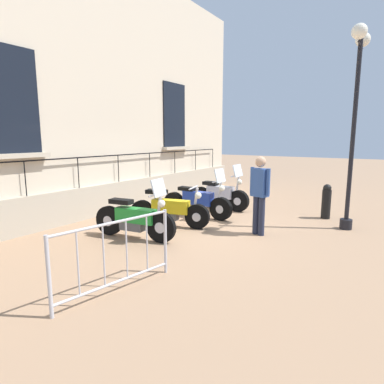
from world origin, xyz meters
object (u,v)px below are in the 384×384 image
at_px(motorcycle_blue, 197,202).
at_px(crowd_barrier, 116,254).
at_px(bollard, 326,201).
at_px(motorcycle_green, 135,219).
at_px(pedestrian_standing, 260,191).
at_px(motorcycle_silver, 220,195).
at_px(motorcycle_yellow, 169,210).
at_px(lamppost, 356,100).

relative_size(motorcycle_blue, crowd_barrier, 1.13).
bearing_deg(bollard, motorcycle_green, -126.94).
distance_m(crowd_barrier, pedestrian_standing, 3.80).
xyz_separation_m(motorcycle_silver, bollard, (2.95, 0.57, 0.04)).
bearing_deg(motorcycle_yellow, crowd_barrier, -65.46).
bearing_deg(bollard, lamppost, -52.84).
xyz_separation_m(motorcycle_yellow, motorcycle_blue, (0.07, 1.19, 0.02)).
height_order(motorcycle_silver, lamppost, lamppost).
bearing_deg(motorcycle_green, motorcycle_silver, 87.49).
relative_size(motorcycle_yellow, motorcycle_blue, 0.96).
relative_size(lamppost, bollard, 4.83).
bearing_deg(motorcycle_yellow, pedestrian_standing, 13.99).
xyz_separation_m(crowd_barrier, pedestrian_standing, (0.65, 3.72, 0.44)).
xyz_separation_m(motorcycle_green, crowd_barrier, (1.47, -1.98, 0.12)).
bearing_deg(crowd_barrier, pedestrian_standing, 80.07).
relative_size(motorcycle_blue, lamppost, 0.47).
relative_size(motorcycle_blue, bollard, 2.28).
height_order(motorcycle_green, motorcycle_blue, motorcycle_blue).
distance_m(lamppost, bollard, 2.74).
distance_m(motorcycle_yellow, motorcycle_blue, 1.19).
xyz_separation_m(bollard, pedestrian_standing, (-0.98, -2.39, 0.54)).
bearing_deg(motorcycle_yellow, lamppost, 29.49).
bearing_deg(motorcycle_yellow, motorcycle_silver, 86.56).
bearing_deg(motorcycle_blue, motorcycle_yellow, -93.47).
xyz_separation_m(motorcycle_green, motorcycle_silver, (0.16, 3.56, -0.01)).
relative_size(crowd_barrier, pedestrian_standing, 1.07).
relative_size(motorcycle_yellow, bollard, 2.19).
bearing_deg(motorcycle_green, motorcycle_blue, 87.92).
distance_m(motorcycle_silver, lamppost, 4.41).
distance_m(motorcycle_yellow, motorcycle_silver, 2.35).
relative_size(lamppost, pedestrian_standing, 2.56).
bearing_deg(pedestrian_standing, bollard, 67.69).
distance_m(motorcycle_blue, bollard, 3.48).
bearing_deg(motorcycle_green, lamppost, 41.67).
bearing_deg(motorcycle_silver, motorcycle_blue, -93.39).
relative_size(motorcycle_green, pedestrian_standing, 1.13).
distance_m(motorcycle_green, motorcycle_silver, 3.57).
height_order(lamppost, pedestrian_standing, lamppost).
height_order(motorcycle_green, bollard, motorcycle_green).
relative_size(motorcycle_blue, pedestrian_standing, 1.21).
xyz_separation_m(motorcycle_silver, pedestrian_standing, (1.97, -1.82, 0.58)).
distance_m(motorcycle_blue, motorcycle_silver, 1.16).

